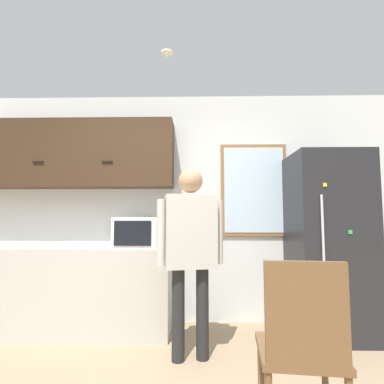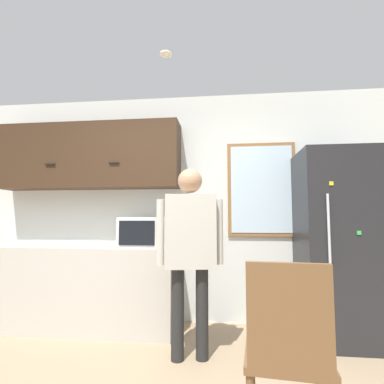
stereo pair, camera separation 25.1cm
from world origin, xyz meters
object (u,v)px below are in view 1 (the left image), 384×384
Objects in this scene: microwave at (141,232)px; chair at (302,341)px; person at (190,241)px; refrigerator at (328,243)px.

microwave reaches higher than chair.
chair is (0.64, -0.93, -0.47)m from person.
refrigerator is 1.75m from chair.
microwave is 0.28× the size of refrigerator.
chair is (1.18, -1.47, -0.52)m from microwave.
microwave is 0.54× the size of chair.
person is at bearing -49.70° from chair.
refrigerator is at bearing -112.19° from chair.
person is 0.87× the size of refrigerator.
person is at bearing -158.57° from refrigerator.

